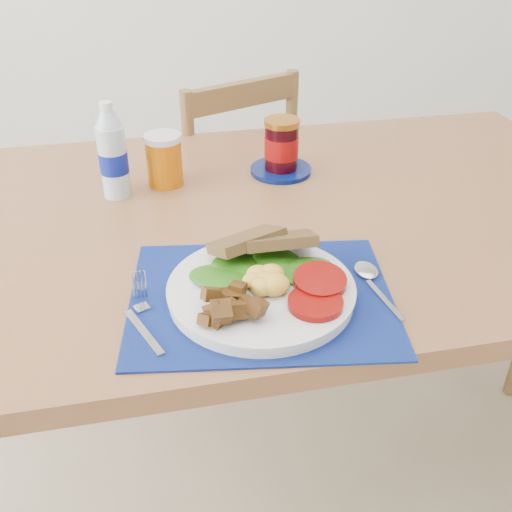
{
  "coord_description": "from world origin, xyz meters",
  "views": [
    {
      "loc": [
        -0.29,
        -0.82,
        1.32
      ],
      "look_at": [
        -0.13,
        -0.04,
        0.8
      ],
      "focal_mm": 42.0,
      "sensor_mm": 36.0,
      "label": 1
    }
  ],
  "objects_px": {
    "water_bottle": "(113,156)",
    "juice_glass": "(164,161)",
    "chair_far": "(226,180)",
    "jam_on_saucer": "(281,149)",
    "breakfast_plate": "(258,288)"
  },
  "relations": [
    {
      "from": "jam_on_saucer",
      "to": "water_bottle",
      "type": "bearing_deg",
      "value": -173.5
    },
    {
      "from": "breakfast_plate",
      "to": "water_bottle",
      "type": "xyz_separation_m",
      "value": [
        -0.21,
        0.42,
        0.06
      ]
    },
    {
      "from": "chair_far",
      "to": "water_bottle",
      "type": "distance_m",
      "value": 0.63
    },
    {
      "from": "chair_far",
      "to": "breakfast_plate",
      "type": "height_order",
      "value": "chair_far"
    },
    {
      "from": "water_bottle",
      "to": "chair_far",
      "type": "bearing_deg",
      "value": 57.64
    },
    {
      "from": "chair_far",
      "to": "jam_on_saucer",
      "type": "distance_m",
      "value": 0.51
    },
    {
      "from": "water_bottle",
      "to": "juice_glass",
      "type": "relative_size",
      "value": 1.89
    },
    {
      "from": "breakfast_plate",
      "to": "chair_far",
      "type": "bearing_deg",
      "value": 71.11
    },
    {
      "from": "chair_far",
      "to": "juice_glass",
      "type": "relative_size",
      "value": 9.98
    },
    {
      "from": "breakfast_plate",
      "to": "juice_glass",
      "type": "distance_m",
      "value": 0.46
    },
    {
      "from": "jam_on_saucer",
      "to": "breakfast_plate",
      "type": "bearing_deg",
      "value": -107.89
    },
    {
      "from": "water_bottle",
      "to": "jam_on_saucer",
      "type": "height_order",
      "value": "water_bottle"
    },
    {
      "from": "water_bottle",
      "to": "breakfast_plate",
      "type": "bearing_deg",
      "value": -63.1
    },
    {
      "from": "water_bottle",
      "to": "jam_on_saucer",
      "type": "relative_size",
      "value": 1.46
    },
    {
      "from": "chair_far",
      "to": "jam_on_saucer",
      "type": "height_order",
      "value": "chair_far"
    }
  ]
}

